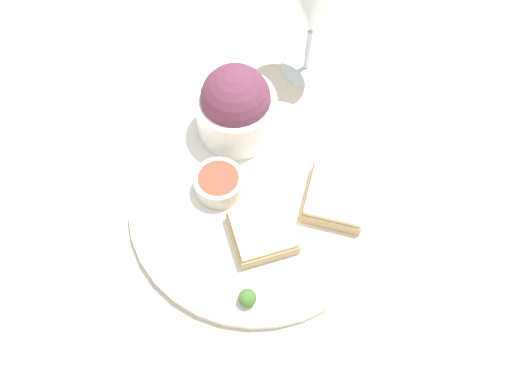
% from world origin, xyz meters
% --- Properties ---
extents(ground_plane, '(4.00, 4.00, 0.00)m').
position_xyz_m(ground_plane, '(0.00, 0.00, 0.00)').
color(ground_plane, beige).
extents(dinner_plate, '(0.32, 0.32, 0.01)m').
position_xyz_m(dinner_plate, '(0.00, 0.00, 0.01)').
color(dinner_plate, white).
rests_on(dinner_plate, ground_plane).
extents(salad_bowl, '(0.11, 0.11, 0.11)m').
position_xyz_m(salad_bowl, '(0.11, 0.01, 0.06)').
color(salad_bowl, white).
rests_on(salad_bowl, dinner_plate).
extents(sauce_ramekin, '(0.06, 0.06, 0.03)m').
position_xyz_m(sauce_ramekin, '(0.02, 0.04, 0.03)').
color(sauce_ramekin, beige).
rests_on(sauce_ramekin, dinner_plate).
extents(cheese_toast_near, '(0.10, 0.10, 0.03)m').
position_xyz_m(cheese_toast_near, '(-0.02, -0.10, 0.03)').
color(cheese_toast_near, tan).
rests_on(cheese_toast_near, dinner_plate).
extents(cheese_toast_far, '(0.08, 0.08, 0.03)m').
position_xyz_m(cheese_toast_far, '(-0.05, -0.00, 0.03)').
color(cheese_toast_far, tan).
rests_on(cheese_toast_far, dinner_plate).
extents(wine_glass, '(0.09, 0.09, 0.16)m').
position_xyz_m(wine_glass, '(0.22, -0.11, 0.11)').
color(wine_glass, silver).
rests_on(wine_glass, ground_plane).
extents(garnish, '(0.02, 0.02, 0.02)m').
position_xyz_m(garnish, '(-0.13, 0.03, 0.02)').
color(garnish, '#477533').
rests_on(garnish, dinner_plate).
extents(fork, '(0.12, 0.15, 0.01)m').
position_xyz_m(fork, '(-0.10, 0.25, 0.00)').
color(fork, silver).
rests_on(fork, ground_plane).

